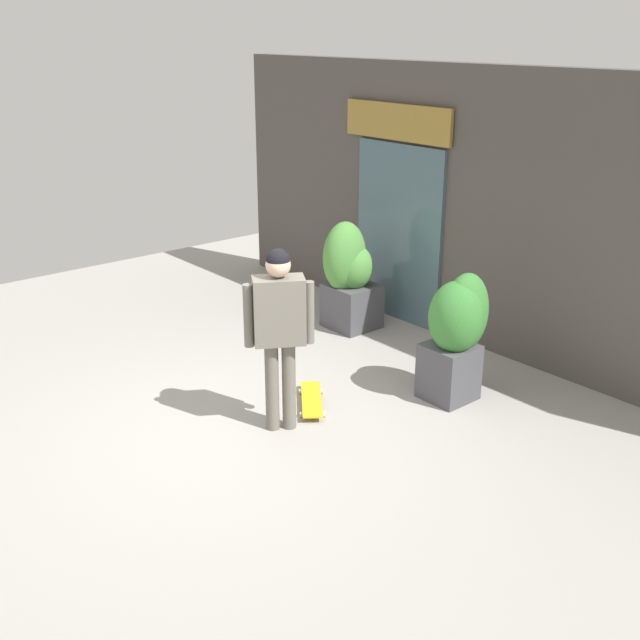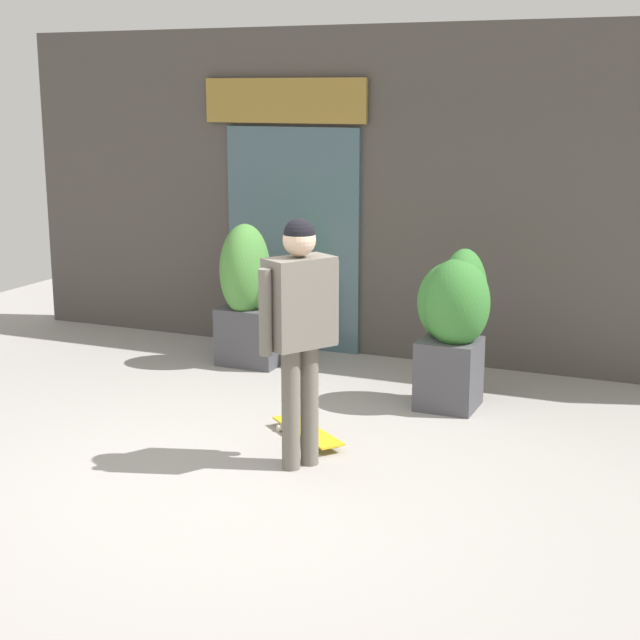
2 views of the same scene
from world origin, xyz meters
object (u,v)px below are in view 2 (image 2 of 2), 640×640
Objects in this scene: skateboard at (308,431)px; planter_box_left at (251,295)px; planter_box_right at (455,315)px; skateboarder at (300,315)px.

planter_box_left is (-1.38, 1.76, 0.62)m from skateboard.
skateboarder is at bearing -109.42° from planter_box_right.
planter_box_right is (2.19, -0.51, 0.11)m from planter_box_left.
skateboarder is 1.29× the size of planter_box_left.
skateboard is 2.32m from planter_box_left.
planter_box_left is at bearing -14.13° from skateboard.
skateboard is at bearing -39.92° from skateboarder.
planter_box_left is 2.25m from planter_box_right.
skateboarder is 1.18m from skateboard.
skateboard is (-0.18, 0.53, -1.05)m from skateboarder.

